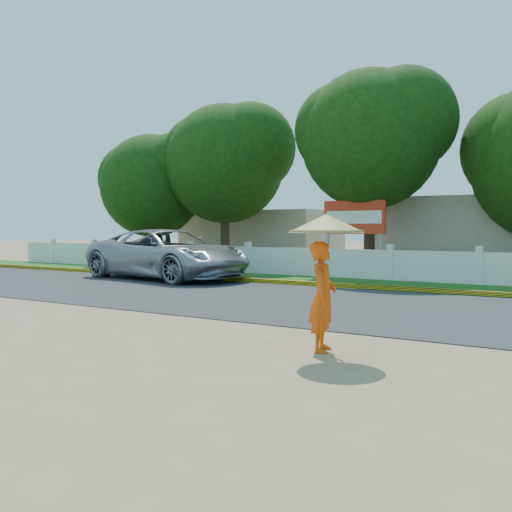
% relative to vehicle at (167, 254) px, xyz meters
% --- Properties ---
extents(ground, '(120.00, 120.00, 0.00)m').
position_rel_vehicle_xyz_m(ground, '(7.22, -7.57, -0.92)').
color(ground, '#9E8460').
rests_on(ground, ground).
extents(road, '(60.00, 7.00, 0.02)m').
position_rel_vehicle_xyz_m(road, '(7.22, -3.07, -0.91)').
color(road, '#38383A').
rests_on(road, ground).
extents(grass_verge, '(60.00, 3.50, 0.03)m').
position_rel_vehicle_xyz_m(grass_verge, '(7.22, 2.18, -0.91)').
color(grass_verge, '#2D601E').
rests_on(grass_verge, ground).
extents(curb, '(40.00, 0.18, 0.16)m').
position_rel_vehicle_xyz_m(curb, '(7.22, 0.48, -0.84)').
color(curb, yellow).
rests_on(curb, ground).
extents(fence, '(40.00, 0.10, 1.10)m').
position_rel_vehicle_xyz_m(fence, '(7.22, 3.63, -0.37)').
color(fence, silver).
rests_on(fence, ground).
extents(building_near, '(10.00, 6.00, 3.20)m').
position_rel_vehicle_xyz_m(building_near, '(10.22, 10.43, 0.68)').
color(building_near, '#B7AD99').
rests_on(building_near, ground).
extents(building_far, '(8.00, 5.00, 2.80)m').
position_rel_vehicle_xyz_m(building_far, '(-2.78, 11.43, 0.48)').
color(building_far, '#B7AD99').
rests_on(building_far, ground).
extents(vehicle, '(7.02, 4.05, 1.84)m').
position_rel_vehicle_xyz_m(vehicle, '(0.00, 0.00, 0.00)').
color(vehicle, '#9DA0A5').
rests_on(vehicle, ground).
extents(monk_with_parasol, '(1.17, 1.17, 2.14)m').
position_rel_vehicle_xyz_m(monk_with_parasol, '(10.02, -8.11, 0.47)').
color(monk_with_parasol, '#DC490B').
rests_on(monk_with_parasol, ground).
extents(billboard, '(2.50, 0.13, 2.95)m').
position_rel_vehicle_xyz_m(billboard, '(5.40, 4.73, 1.22)').
color(billboard, gray).
rests_on(billboard, ground).
extents(tree_row, '(33.77, 8.01, 8.66)m').
position_rel_vehicle_xyz_m(tree_row, '(10.03, 6.47, 3.88)').
color(tree_row, '#473828').
rests_on(tree_row, ground).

